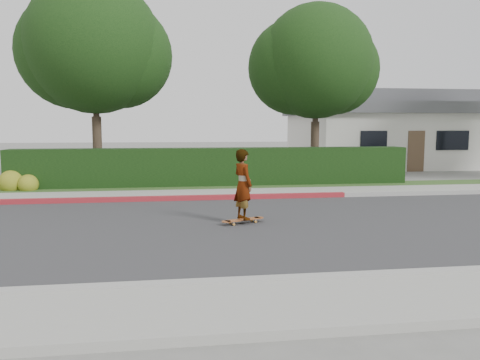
# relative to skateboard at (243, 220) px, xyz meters

# --- Properties ---
(ground) EXTENTS (120.00, 120.00, 0.00)m
(ground) POSITION_rel_skateboard_xyz_m (2.92, -0.32, -0.10)
(ground) COLOR slate
(ground) RESTS_ON ground
(road) EXTENTS (60.00, 8.00, 0.01)m
(road) POSITION_rel_skateboard_xyz_m (2.92, -0.32, -0.09)
(road) COLOR #2D2D30
(road) RESTS_ON ground
(curb_near) EXTENTS (60.00, 0.20, 0.15)m
(curb_near) POSITION_rel_skateboard_xyz_m (2.92, -4.42, -0.02)
(curb_near) COLOR #9E9E99
(curb_near) RESTS_ON ground
(curb_far) EXTENTS (60.00, 0.20, 0.15)m
(curb_far) POSITION_rel_skateboard_xyz_m (2.92, 3.78, -0.02)
(curb_far) COLOR #9E9E99
(curb_far) RESTS_ON ground
(curb_red_section) EXTENTS (12.00, 0.21, 0.15)m
(curb_red_section) POSITION_rel_skateboard_xyz_m (-2.08, 3.78, -0.02)
(curb_red_section) COLOR maroon
(curb_red_section) RESTS_ON ground
(sidewalk_far) EXTENTS (60.00, 1.60, 0.12)m
(sidewalk_far) POSITION_rel_skateboard_xyz_m (2.92, 4.68, -0.04)
(sidewalk_far) COLOR gray
(sidewalk_far) RESTS_ON ground
(planting_strip) EXTENTS (60.00, 1.60, 0.10)m
(planting_strip) POSITION_rel_skateboard_xyz_m (2.92, 6.28, -0.05)
(planting_strip) COLOR #2D4C1E
(planting_strip) RESTS_ON ground
(hedge) EXTENTS (15.00, 1.00, 1.50)m
(hedge) POSITION_rel_skateboard_xyz_m (-0.08, 6.88, 0.65)
(hedge) COLOR black
(hedge) RESTS_ON ground
(flowering_shrub) EXTENTS (1.40, 1.00, 0.90)m
(flowering_shrub) POSITION_rel_skateboard_xyz_m (-7.09, 6.41, 0.23)
(flowering_shrub) COLOR #2D4C19
(flowering_shrub) RESTS_ON ground
(tree_left) EXTENTS (5.99, 5.21, 8.00)m
(tree_left) POSITION_rel_skateboard_xyz_m (-4.60, 8.36, 5.17)
(tree_left) COLOR #33261C
(tree_left) RESTS_ON ground
(tree_center) EXTENTS (5.66, 4.84, 7.44)m
(tree_center) POSITION_rel_skateboard_xyz_m (4.40, 8.86, 4.80)
(tree_center) COLOR #33261C
(tree_center) RESTS_ON ground
(house) EXTENTS (10.60, 8.60, 4.30)m
(house) POSITION_rel_skateboard_xyz_m (10.92, 15.67, 2.00)
(house) COLOR beige
(house) RESTS_ON ground
(skateboard) EXTENTS (1.13, 0.65, 0.11)m
(skateboard) POSITION_rel_skateboard_xyz_m (0.00, 0.00, 0.00)
(skateboard) COLOR #B07830
(skateboard) RESTS_ON ground
(skateboarder) EXTENTS (0.61, 0.72, 1.67)m
(skateboarder) POSITION_rel_skateboard_xyz_m (0.00, -0.00, 0.85)
(skateboarder) COLOR white
(skateboarder) RESTS_ON skateboard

